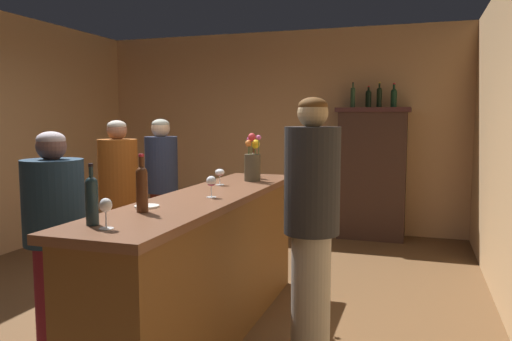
{
  "coord_description": "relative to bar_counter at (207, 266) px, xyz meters",
  "views": [
    {
      "loc": [
        1.97,
        -3.35,
        1.59
      ],
      "look_at": [
        0.88,
        -0.07,
        1.23
      ],
      "focal_mm": 34.68,
      "sensor_mm": 36.0,
      "label": 1
    }
  ],
  "objects": [
    {
      "name": "bar_counter",
      "position": [
        0.0,
        0.0,
        0.0
      ],
      "size": [
        0.59,
        2.77,
        1.05
      ],
      "color": "brown",
      "rests_on": "ground"
    },
    {
      "name": "wine_glass_rear",
      "position": [
        0.08,
        -0.11,
        0.62
      ],
      "size": [
        0.07,
        0.07,
        0.15
      ],
      "color": "white",
      "rests_on": "bar_counter"
    },
    {
      "name": "display_bottle_left",
      "position": [
        0.58,
        3.46,
        1.35
      ],
      "size": [
        0.06,
        0.06,
        0.33
      ],
      "color": "#2A482C",
      "rests_on": "display_cabinet"
    },
    {
      "name": "display_bottle_midleft",
      "position": [
        0.78,
        3.46,
        1.33
      ],
      "size": [
        0.08,
        0.08,
        0.28
      ],
      "color": "black",
      "rests_on": "display_cabinet"
    },
    {
      "name": "wine_bottle_malbec",
      "position": [
        0.0,
        1.05,
        0.65
      ],
      "size": [
        0.07,
        0.07,
        0.31
      ],
      "color": "#4E2B15",
      "rests_on": "bar_counter"
    },
    {
      "name": "patron_tall",
      "position": [
        -1.14,
        1.4,
        0.34
      ],
      "size": [
        0.34,
        0.34,
        1.59
      ],
      "rotation": [
        0.0,
        0.0,
        -0.96
      ],
      "color": "maroon",
      "rests_on": "ground"
    },
    {
      "name": "patron_in_navy",
      "position": [
        -1.09,
        0.54,
        0.33
      ],
      "size": [
        0.34,
        0.34,
        1.57
      ],
      "rotation": [
        0.0,
        0.0,
        -0.19
      ],
      "color": "brown",
      "rests_on": "ground"
    },
    {
      "name": "floor",
      "position": [
        -0.54,
        0.17,
        -0.53
      ],
      "size": [
        9.24,
        9.24,
        0.0
      ],
      "primitive_type": "plane",
      "color": "brown",
      "rests_on": "ground"
    },
    {
      "name": "display_bottle_center",
      "position": [
        0.92,
        3.46,
        1.35
      ],
      "size": [
        0.07,
        0.07,
        0.33
      ],
      "color": "black",
      "rests_on": "display_cabinet"
    },
    {
      "name": "display_cabinet",
      "position": [
        0.85,
        3.46,
        0.37
      ],
      "size": [
        0.94,
        0.47,
        1.73
      ],
      "color": "#38231B",
      "rests_on": "ground"
    },
    {
      "name": "display_bottle_midright",
      "position": [
        1.1,
        3.46,
        1.34
      ],
      "size": [
        0.08,
        0.08,
        0.31
      ],
      "color": "#13361F",
      "rests_on": "display_cabinet"
    },
    {
      "name": "wine_glass_mid",
      "position": [
        -0.05,
        1.18,
        0.62
      ],
      "size": [
        0.07,
        0.07,
        0.14
      ],
      "color": "white",
      "rests_on": "bar_counter"
    },
    {
      "name": "wine_glass_spare",
      "position": [
        -0.02,
        -1.17,
        0.63
      ],
      "size": [
        0.07,
        0.07,
        0.15
      ],
      "color": "white",
      "rests_on": "bar_counter"
    },
    {
      "name": "wine_glass_front",
      "position": [
        -0.11,
        0.5,
        0.62
      ],
      "size": [
        0.08,
        0.08,
        0.13
      ],
      "color": "white",
      "rests_on": "bar_counter"
    },
    {
      "name": "wine_bottle_riesling",
      "position": [
        -0.14,
        -1.11,
        0.66
      ],
      "size": [
        0.06,
        0.06,
        0.31
      ],
      "color": "#1D2F34",
      "rests_on": "bar_counter"
    },
    {
      "name": "flower_arrangement",
      "position": [
        0.06,
        0.84,
        0.69
      ],
      "size": [
        0.15,
        0.17,
        0.41
      ],
      "color": "#433C2B",
      "rests_on": "bar_counter"
    },
    {
      "name": "wall_back",
      "position": [
        -0.54,
        3.78,
        0.88
      ],
      "size": [
        5.39,
        0.12,
        2.83
      ],
      "primitive_type": "cube",
      "color": "tan",
      "rests_on": "ground"
    },
    {
      "name": "wine_bottle_rose",
      "position": [
        -0.08,
        -0.73,
        0.67
      ],
      "size": [
        0.07,
        0.07,
        0.34
      ],
      "color": "#4A2713",
      "rests_on": "bar_counter"
    },
    {
      "name": "cheese_plate",
      "position": [
        -0.14,
        -0.58,
        0.53
      ],
      "size": [
        0.15,
        0.15,
        0.01
      ],
      "primitive_type": "cylinder",
      "color": "white",
      "rests_on": "bar_counter"
    },
    {
      "name": "bartender",
      "position": [
        0.8,
        -0.17,
        0.42
      ],
      "size": [
        0.35,
        0.35,
        1.72
      ],
      "rotation": [
        0.0,
        0.0,
        3.41
      ],
      "color": "gray",
      "rests_on": "ground"
    },
    {
      "name": "patron_in_grey",
      "position": [
        -0.86,
        -0.55,
        0.28
      ],
      "size": [
        0.4,
        0.4,
        1.51
      ],
      "rotation": [
        0.0,
        0.0,
        0.3
      ],
      "color": "maroon",
      "rests_on": "ground"
    }
  ]
}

